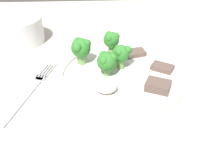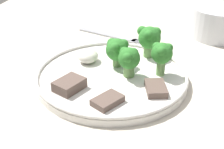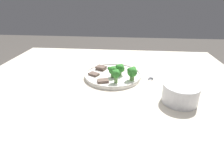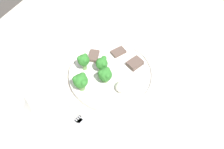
# 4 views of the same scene
# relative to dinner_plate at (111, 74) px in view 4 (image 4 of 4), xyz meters

# --- Properties ---
(ground_plane) EXTENTS (8.00, 8.00, 0.00)m
(ground_plane) POSITION_rel_dinner_plate_xyz_m (0.01, 0.04, -0.71)
(ground_plane) COLOR #4C4742
(table) EXTENTS (1.23, 0.96, 0.70)m
(table) POSITION_rel_dinner_plate_xyz_m (0.01, 0.04, -0.10)
(table) COLOR beige
(table) RESTS_ON ground_plane
(dinner_plate) EXTENTS (0.27, 0.27, 0.02)m
(dinner_plate) POSITION_rel_dinner_plate_xyz_m (0.00, 0.00, 0.00)
(dinner_plate) COLOR white
(dinner_plate) RESTS_ON table
(fork) EXTENTS (0.08, 0.21, 0.00)m
(fork) POSITION_rel_dinner_plate_xyz_m (-0.19, -0.04, -0.01)
(fork) COLOR #B2B2B7
(fork) RESTS_ON table
(cream_bowl) EXTENTS (0.13, 0.13, 0.07)m
(cream_bowl) POSITION_rel_dinner_plate_xyz_m (-0.26, 0.19, 0.02)
(cream_bowl) COLOR silver
(cream_bowl) RESTS_ON table
(broccoli_floret_near_rim_left) EXTENTS (0.04, 0.04, 0.05)m
(broccoli_floret_near_rim_left) POSITION_rel_dinner_plate_xyz_m (-0.03, 0.00, 0.04)
(broccoli_floret_near_rim_left) COLOR #709E56
(broccoli_floret_near_rim_left) RESTS_ON dinner_plate
(broccoli_floret_center_left) EXTENTS (0.04, 0.04, 0.05)m
(broccoli_floret_center_left) POSITION_rel_dinner_plate_xyz_m (-0.00, 0.03, 0.04)
(broccoli_floret_center_left) COLOR #709E56
(broccoli_floret_center_left) RESTS_ON dinner_plate
(broccoli_floret_back_left) EXTENTS (0.04, 0.04, 0.06)m
(broccoli_floret_back_left) POSITION_rel_dinner_plate_xyz_m (-0.09, 0.05, 0.04)
(broccoli_floret_back_left) COLOR #709E56
(broccoli_floret_back_left) RESTS_ON dinner_plate
(broccoli_floret_front_left) EXTENTS (0.04, 0.04, 0.06)m
(broccoli_floret_front_left) POSITION_rel_dinner_plate_xyz_m (-0.02, 0.08, 0.04)
(broccoli_floret_front_left) COLOR #709E56
(broccoli_floret_front_left) RESTS_ON dinner_plate
(meat_slice_front_slice) EXTENTS (0.06, 0.05, 0.02)m
(meat_slice_front_slice) POSITION_rel_dinner_plate_xyz_m (0.06, -0.05, 0.01)
(meat_slice_front_slice) COLOR brown
(meat_slice_front_slice) RESTS_ON dinner_plate
(meat_slice_middle_slice) EXTENTS (0.06, 0.05, 0.01)m
(meat_slice_middle_slice) POSITION_rel_dinner_plate_xyz_m (0.09, 0.02, 0.01)
(meat_slice_middle_slice) COLOR brown
(meat_slice_middle_slice) RESTS_ON dinner_plate
(meat_slice_rear_slice) EXTENTS (0.05, 0.04, 0.01)m
(meat_slice_rear_slice) POSITION_rel_dinner_plate_xyz_m (0.04, 0.08, 0.01)
(meat_slice_rear_slice) COLOR brown
(meat_slice_rear_slice) RESTS_ON dinner_plate
(sauce_dollop) EXTENTS (0.04, 0.04, 0.02)m
(sauce_dollop) POSITION_rel_dinner_plate_xyz_m (-0.04, -0.06, 0.01)
(sauce_dollop) COLOR silver
(sauce_dollop) RESTS_ON dinner_plate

